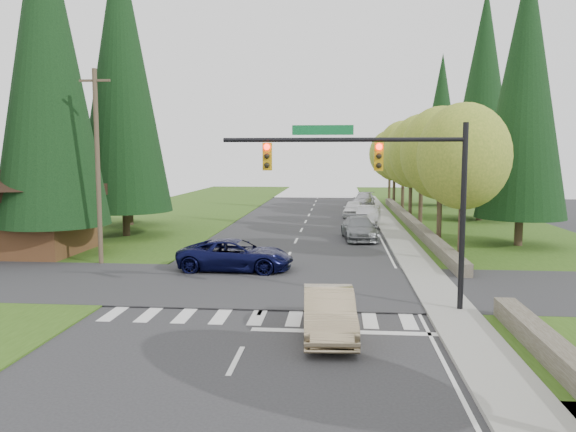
# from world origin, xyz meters

# --- Properties ---
(ground) EXTENTS (120.00, 120.00, 0.00)m
(ground) POSITION_xyz_m (0.00, 0.00, 0.00)
(ground) COLOR #28282B
(ground) RESTS_ON ground
(grass_east) EXTENTS (14.00, 110.00, 0.06)m
(grass_east) POSITION_xyz_m (13.00, 20.00, 0.03)
(grass_east) COLOR #2E4E14
(grass_east) RESTS_ON ground
(grass_west) EXTENTS (14.00, 110.00, 0.06)m
(grass_west) POSITION_xyz_m (-13.00, 20.00, 0.03)
(grass_west) COLOR #2E4E14
(grass_west) RESTS_ON ground
(cross_street) EXTENTS (120.00, 8.00, 0.10)m
(cross_street) POSITION_xyz_m (0.00, 8.00, 0.00)
(cross_street) COLOR #28282B
(cross_street) RESTS_ON ground
(sidewalk_east) EXTENTS (1.80, 80.00, 0.13)m
(sidewalk_east) POSITION_xyz_m (6.90, 22.00, 0.07)
(sidewalk_east) COLOR gray
(sidewalk_east) RESTS_ON ground
(curb_east) EXTENTS (0.20, 80.00, 0.13)m
(curb_east) POSITION_xyz_m (6.05, 22.00, 0.07)
(curb_east) COLOR gray
(curb_east) RESTS_ON ground
(stone_wall_north) EXTENTS (0.70, 40.00, 0.70)m
(stone_wall_north) POSITION_xyz_m (8.60, 30.00, 0.35)
(stone_wall_north) COLOR #4C4438
(stone_wall_north) RESTS_ON ground
(traffic_signal) EXTENTS (8.70, 0.37, 6.80)m
(traffic_signal) POSITION_xyz_m (4.37, 4.50, 4.98)
(traffic_signal) COLOR black
(traffic_signal) RESTS_ON ground
(brown_building) EXTENTS (8.40, 8.40, 5.40)m
(brown_building) POSITION_xyz_m (-15.00, 15.00, 3.14)
(brown_building) COLOR #4C2D19
(brown_building) RESTS_ON ground
(utility_pole) EXTENTS (1.60, 0.24, 10.00)m
(utility_pole) POSITION_xyz_m (-9.50, 12.00, 5.14)
(utility_pole) COLOR #473828
(utility_pole) RESTS_ON ground
(decid_tree_0) EXTENTS (4.80, 4.80, 8.37)m
(decid_tree_0) POSITION_xyz_m (9.20, 14.00, 5.60)
(decid_tree_0) COLOR #38281C
(decid_tree_0) RESTS_ON ground
(decid_tree_1) EXTENTS (5.20, 5.20, 8.80)m
(decid_tree_1) POSITION_xyz_m (9.30, 21.00, 5.80)
(decid_tree_1) COLOR #38281C
(decid_tree_1) RESTS_ON ground
(decid_tree_2) EXTENTS (5.00, 5.00, 8.82)m
(decid_tree_2) POSITION_xyz_m (9.10, 28.00, 5.93)
(decid_tree_2) COLOR #38281C
(decid_tree_2) RESTS_ON ground
(decid_tree_3) EXTENTS (5.00, 5.00, 8.55)m
(decid_tree_3) POSITION_xyz_m (9.20, 35.00, 5.66)
(decid_tree_3) COLOR #38281C
(decid_tree_3) RESTS_ON ground
(decid_tree_4) EXTENTS (5.40, 5.40, 9.18)m
(decid_tree_4) POSITION_xyz_m (9.30, 42.00, 6.06)
(decid_tree_4) COLOR #38281C
(decid_tree_4) RESTS_ON ground
(decid_tree_5) EXTENTS (4.80, 4.80, 8.30)m
(decid_tree_5) POSITION_xyz_m (9.10, 49.00, 5.53)
(decid_tree_5) COLOR #38281C
(decid_tree_5) RESTS_ON ground
(decid_tree_6) EXTENTS (5.20, 5.20, 8.86)m
(decid_tree_6) POSITION_xyz_m (9.20, 56.00, 5.86)
(decid_tree_6) COLOR #38281C
(decid_tree_6) RESTS_ON ground
(conifer_w_a) EXTENTS (6.12, 6.12, 19.80)m
(conifer_w_a) POSITION_xyz_m (-13.00, 14.00, 10.79)
(conifer_w_a) COLOR #38281C
(conifer_w_a) RESTS_ON ground
(conifer_w_b) EXTENTS (5.44, 5.44, 17.80)m
(conifer_w_b) POSITION_xyz_m (-16.00, 18.00, 9.79)
(conifer_w_b) COLOR #38281C
(conifer_w_b) RESTS_ON ground
(conifer_w_c) EXTENTS (6.46, 6.46, 20.80)m
(conifer_w_c) POSITION_xyz_m (-12.00, 22.00, 11.29)
(conifer_w_c) COLOR #38281C
(conifer_w_c) RESTS_ON ground
(conifer_w_e) EXTENTS (5.78, 5.78, 18.80)m
(conifer_w_e) POSITION_xyz_m (-14.00, 28.00, 10.29)
(conifer_w_e) COLOR #38281C
(conifer_w_e) RESTS_ON ground
(conifer_e_a) EXTENTS (5.44, 5.44, 17.80)m
(conifer_e_a) POSITION_xyz_m (14.00, 20.00, 9.79)
(conifer_e_a) COLOR #38281C
(conifer_e_a) RESTS_ON ground
(conifer_e_b) EXTENTS (6.12, 6.12, 19.80)m
(conifer_e_b) POSITION_xyz_m (15.00, 34.00, 10.79)
(conifer_e_b) COLOR #38281C
(conifer_e_b) RESTS_ON ground
(conifer_e_c) EXTENTS (5.10, 5.10, 16.80)m
(conifer_e_c) POSITION_xyz_m (14.00, 48.00, 9.29)
(conifer_e_c) COLOR #38281C
(conifer_e_c) RESTS_ON ground
(sedan_champagne) EXTENTS (1.84, 4.58, 1.48)m
(sedan_champagne) POSITION_xyz_m (2.52, 1.37, 0.74)
(sedan_champagne) COLOR tan
(sedan_champagne) RESTS_ON ground
(suv_navy) EXTENTS (5.71, 2.79, 1.56)m
(suv_navy) POSITION_xyz_m (-2.20, 11.00, 0.78)
(suv_navy) COLOR #0A0C32
(suv_navy) RESTS_ON ground
(parked_car_a) EXTENTS (1.98, 4.21, 1.39)m
(parked_car_a) POSITION_xyz_m (4.20, 21.70, 0.70)
(parked_car_a) COLOR #B4B4B9
(parked_car_a) RESTS_ON ground
(parked_car_b) EXTENTS (2.62, 5.41, 1.52)m
(parked_car_b) POSITION_xyz_m (4.20, 22.00, 0.76)
(parked_car_b) COLOR slate
(parked_car_b) RESTS_ON ground
(parked_car_c) EXTENTS (2.31, 5.19, 1.65)m
(parked_car_c) POSITION_xyz_m (5.16, 29.00, 0.83)
(parked_car_c) COLOR silver
(parked_car_c) RESTS_ON ground
(parked_car_d) EXTENTS (2.16, 4.62, 1.53)m
(parked_car_d) POSITION_xyz_m (4.20, 36.00, 0.76)
(parked_car_d) COLOR silver
(parked_car_d) RESTS_ON ground
(parked_car_e) EXTENTS (2.92, 5.71, 1.59)m
(parked_car_e) POSITION_xyz_m (5.60, 46.04, 0.79)
(parked_car_e) COLOR #B0B1B5
(parked_car_e) RESTS_ON ground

